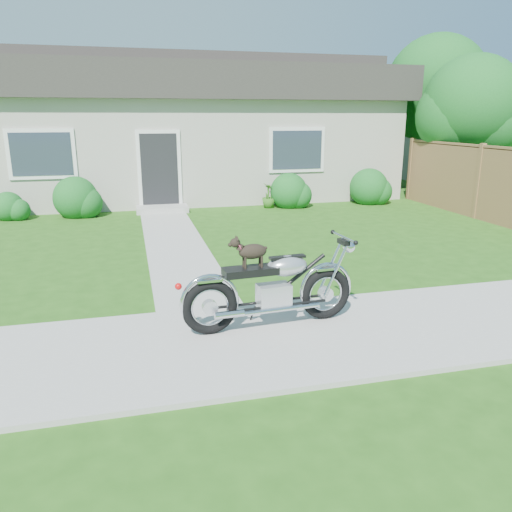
{
  "coord_description": "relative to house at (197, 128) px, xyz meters",
  "views": [
    {
      "loc": [
        -2.32,
        -5.19,
        2.54
      ],
      "look_at": [
        -0.76,
        1.0,
        0.75
      ],
      "focal_mm": 35.0,
      "sensor_mm": 36.0,
      "label": 1
    }
  ],
  "objects": [
    {
      "name": "shrub_row",
      "position": [
        0.33,
        -3.49,
        -1.7
      ],
      "size": [
        10.96,
        1.14,
        1.14
      ],
      "color": "#175A1F",
      "rests_on": "ground"
    },
    {
      "name": "tree_far",
      "position": [
        8.2,
        -1.34,
        1.21
      ],
      "size": [
        3.43,
        3.43,
        5.25
      ],
      "color": "#3D2B1C",
      "rests_on": "ground"
    },
    {
      "name": "walkway",
      "position": [
        -1.5,
        -6.99,
        -2.14
      ],
      "size": [
        1.2,
        8.0,
        0.03
      ],
      "primitive_type": "cube",
      "color": "#9E9B93",
      "rests_on": "ground"
    },
    {
      "name": "fence",
      "position": [
        6.3,
        -6.24,
        -1.22
      ],
      "size": [
        0.12,
        6.62,
        1.9
      ],
      "color": "#9B7E45",
      "rests_on": "ground"
    },
    {
      "name": "house",
      "position": [
        0.0,
        0.0,
        0.0
      ],
      "size": [
        12.6,
        7.03,
        4.5
      ],
      "color": "beige",
      "rests_on": "ground"
    },
    {
      "name": "ground",
      "position": [
        0.0,
        -11.99,
        -2.16
      ],
      "size": [
        80.0,
        80.0,
        0.0
      ],
      "primitive_type": "plane",
      "color": "#235114",
      "rests_on": "ground"
    },
    {
      "name": "potted_plant_right",
      "position": [
        1.53,
        -3.44,
        -1.8
      ],
      "size": [
        0.45,
        0.45,
        0.7
      ],
      "primitive_type": "imported",
      "rotation": [
        0.0,
        0.0,
        1.73
      ],
      "color": "#316A1D",
      "rests_on": "ground"
    },
    {
      "name": "potted_plant_left",
      "position": [
        -3.33,
        -3.44,
        -1.83
      ],
      "size": [
        0.53,
        0.6,
        0.65
      ],
      "primitive_type": "imported",
      "rotation": [
        0.0,
        0.0,
        4.67
      ],
      "color": "#1F5015",
      "rests_on": "ground"
    },
    {
      "name": "motorcycle_with_dog",
      "position": [
        -0.71,
        -11.69,
        -1.61
      ],
      "size": [
        2.22,
        0.6,
        1.15
      ],
      "rotation": [
        0.0,
        0.0,
        0.07
      ],
      "color": "black",
      "rests_on": "sidewalk"
    },
    {
      "name": "sidewalk",
      "position": [
        0.0,
        -11.99,
        -2.14
      ],
      "size": [
        24.0,
        2.2,
        0.04
      ],
      "primitive_type": "cube",
      "color": "#9E9B93",
      "rests_on": "ground"
    },
    {
      "name": "tree_near",
      "position": [
        7.6,
        -4.15,
        0.6
      ],
      "size": [
        2.83,
        2.8,
        4.3
      ],
      "color": "#3D2B1C",
      "rests_on": "ground"
    }
  ]
}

